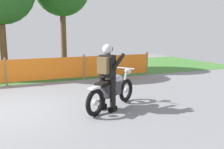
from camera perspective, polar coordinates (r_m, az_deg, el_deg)
ground at (r=6.93m, az=-23.54°, el=-7.66°), size 24.00×24.00×0.02m
grass_verge at (r=13.01m, az=-23.25°, el=0.45°), size 24.00×6.34×0.01m
barrier_fence at (r=9.80m, az=-23.57°, el=0.67°), size 12.04×0.08×1.05m
motorcycle_lead at (r=6.39m, az=0.05°, el=-3.62°), size 1.82×1.29×1.00m
rider_lead at (r=6.11m, az=-1.11°, el=0.18°), size 0.79×0.72×1.69m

